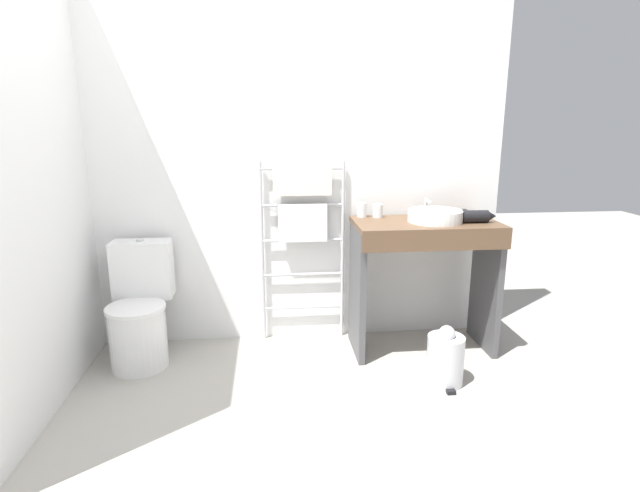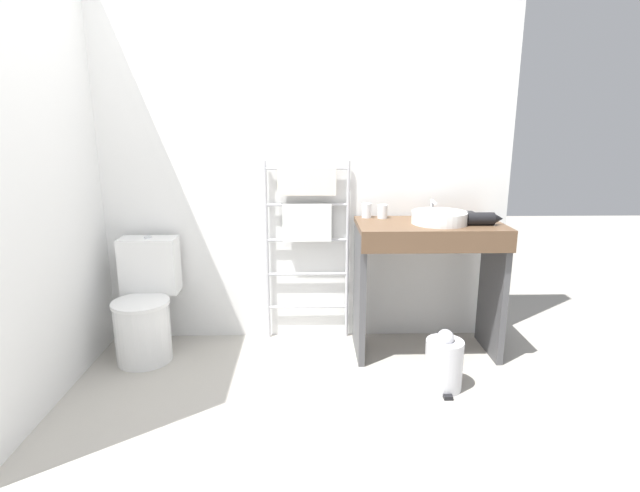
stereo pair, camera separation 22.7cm
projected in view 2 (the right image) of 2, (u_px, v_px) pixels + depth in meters
The scene contains 12 objects.
ground_plane at pixel (296, 446), 2.41m from camera, with size 12.00×12.00×0.00m, color #A8A399.
wall_back at pixel (298, 155), 3.42m from camera, with size 2.92×0.12×2.60m, color white.
wall_side at pixel (37, 164), 2.70m from camera, with size 0.12×1.94×2.60m, color white.
toilet at pixel (145, 308), 3.29m from camera, with size 0.38×0.52×0.78m.
towel_radiator at pixel (307, 217), 3.41m from camera, with size 0.59×0.06×1.27m.
vanity_counter at pixel (428, 268), 3.26m from camera, with size 0.93×0.51×0.89m.
sink_basin at pixel (439, 217), 3.17m from camera, with size 0.35×0.35×0.08m.
faucet at pixel (432, 206), 3.34m from camera, with size 0.02×0.10×0.12m.
cup_near_wall at pixel (367, 211), 3.36m from camera, with size 0.06×0.06×0.10m.
cup_near_edge at pixel (382, 212), 3.34m from camera, with size 0.07×0.07×0.09m.
hair_dryer at pixel (482, 218), 3.13m from camera, with size 0.23×0.17×0.08m.
trash_bin at pixel (444, 363), 2.90m from camera, with size 0.22×0.25×0.37m.
Camera 2 is at (0.07, -2.11, 1.52)m, focal length 28.00 mm.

